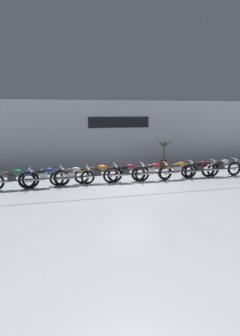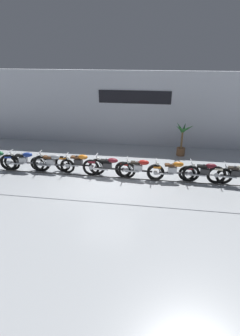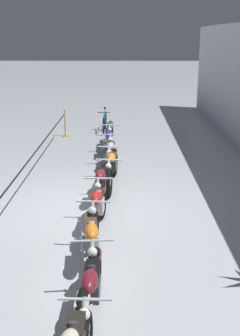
{
  "view_description": "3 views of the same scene",
  "coord_description": "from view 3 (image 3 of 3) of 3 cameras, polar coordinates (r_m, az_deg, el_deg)",
  "views": [
    {
      "loc": [
        -3.32,
        -11.85,
        3.55
      ],
      "look_at": [
        -0.44,
        0.18,
        0.83
      ],
      "focal_mm": 28.0,
      "sensor_mm": 36.0,
      "label": 1
    },
    {
      "loc": [
        2.03,
        -9.83,
        5.23
      ],
      "look_at": [
        0.55,
        0.12,
        0.66
      ],
      "focal_mm": 28.0,
      "sensor_mm": 36.0,
      "label": 2
    },
    {
      "loc": [
        8.97,
        1.05,
        3.73
      ],
      "look_at": [
        0.09,
        0.96,
        0.95
      ],
      "focal_mm": 45.0,
      "sensor_mm": 36.0,
      "label": 3
    }
  ],
  "objects": [
    {
      "name": "motorcycle_maroon_7",
      "position": [
        5.83,
        -3.93,
        -16.77
      ],
      "size": [
        2.25,
        0.62,
        0.93
      ],
      "color": "black",
      "rests_on": "ground"
    },
    {
      "name": "motorcycle_maroon_4",
      "position": [
        9.56,
        -2.59,
        -2.45
      ],
      "size": [
        2.41,
        0.62,
        0.97
      ],
      "color": "black",
      "rests_on": "ground"
    },
    {
      "name": "bicycle",
      "position": [
        17.28,
        -2.09,
        6.2
      ],
      "size": [
        1.71,
        0.48,
        0.95
      ],
      "color": "black",
      "rests_on": "ground"
    },
    {
      "name": "motorcycle_silver_2",
      "position": [
        12.12,
        -1.27,
        1.76
      ],
      "size": [
        2.17,
        0.62,
        0.92
      ],
      "color": "black",
      "rests_on": "ground"
    },
    {
      "name": "motorcycle_orange_6",
      "position": [
        6.99,
        -3.86,
        -10.41
      ],
      "size": [
        2.27,
        0.62,
        0.96
      ],
      "color": "black",
      "rests_on": "ground"
    },
    {
      "name": "motorcycle_red_5",
      "position": [
        8.31,
        -3.05,
        -5.73
      ],
      "size": [
        2.19,
        0.62,
        0.96
      ],
      "color": "black",
      "rests_on": "ground"
    },
    {
      "name": "motorcycle_blue_1",
      "position": [
        13.37,
        -1.5,
        3.35
      ],
      "size": [
        2.39,
        0.62,
        0.98
      ],
      "color": "black",
      "rests_on": "ground"
    },
    {
      "name": "motorcycle_green_0",
      "position": [
        14.72,
        -1.35,
        4.68
      ],
      "size": [
        2.3,
        0.62,
        0.97
      ],
      "color": "black",
      "rests_on": "ground"
    },
    {
      "name": "motorcycle_orange_3",
      "position": [
        10.88,
        -1.12,
        0.01
      ],
      "size": [
        2.43,
        0.62,
        0.96
      ],
      "color": "black",
      "rests_on": "ground"
    },
    {
      "name": "ground_plane",
      "position": [
        9.77,
        -5.66,
        -5.14
      ],
      "size": [
        120.0,
        120.0,
        0.0
      ],
      "primitive_type": "plane",
      "color": "#B2B7BC"
    },
    {
      "name": "stanchion_far_left",
      "position": [
        11.12,
        -11.34,
        1.6
      ],
      "size": [
        14.0,
        0.28,
        1.05
      ],
      "color": "gold",
      "rests_on": "ground"
    }
  ]
}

